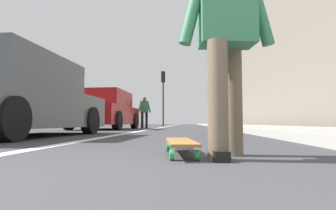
# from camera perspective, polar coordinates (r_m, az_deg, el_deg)

# --- Properties ---
(ground_plane) EXTENTS (80.00, 80.00, 0.00)m
(ground_plane) POSITION_cam_1_polar(r_m,az_deg,el_deg) (10.76, 3.02, -5.09)
(ground_plane) COLOR #38383D
(lane_stripe_white) EXTENTS (52.00, 0.16, 0.01)m
(lane_stripe_white) POSITION_cam_1_polar(r_m,az_deg,el_deg) (20.81, 0.26, -4.44)
(lane_stripe_white) COLOR silver
(lane_stripe_white) RESTS_ON ground
(sidewalk_curb) EXTENTS (52.00, 3.20, 0.12)m
(sidewalk_curb) POSITION_cam_1_polar(r_m,az_deg,el_deg) (18.99, 13.32, -4.23)
(sidewalk_curb) COLOR #9E9B93
(sidewalk_curb) RESTS_ON ground
(building_facade) EXTENTS (40.00, 1.20, 13.13)m
(building_facade) POSITION_cam_1_polar(r_m,az_deg,el_deg) (24.30, 18.17, 11.48)
(building_facade) COLOR slate
(building_facade) RESTS_ON ground
(skateboard) EXTENTS (0.86, 0.30, 0.11)m
(skateboard) POSITION_cam_1_polar(r_m,az_deg,el_deg) (2.16, 2.61, -7.94)
(skateboard) COLOR green
(skateboard) RESTS_ON ground
(skater_person) EXTENTS (0.48, 0.72, 1.64)m
(skater_person) POSITION_cam_1_polar(r_m,az_deg,el_deg) (2.14, 12.04, 15.05)
(skater_person) COLOR brown
(skater_person) RESTS_ON ground
(parked_car_near) EXTENTS (4.34, 2.12, 1.46)m
(parked_car_near) POSITION_cam_1_polar(r_m,az_deg,el_deg) (5.71, -29.44, 1.20)
(parked_car_near) COLOR #4C5156
(parked_car_near) RESTS_ON ground
(parked_car_mid) EXTENTS (4.14, 2.10, 1.50)m
(parked_car_mid) POSITION_cam_1_polar(r_m,az_deg,el_deg) (11.04, -13.02, -1.21)
(parked_car_mid) COLOR maroon
(parked_car_mid) RESTS_ON ground
(traffic_light) EXTENTS (0.33, 0.28, 4.09)m
(traffic_light) POSITION_cam_1_polar(r_m,az_deg,el_deg) (20.33, -1.01, 3.54)
(traffic_light) COLOR #2D2D2D
(traffic_light) RESTS_ON ground
(pedestrian_distant) EXTENTS (0.41, 0.64, 1.48)m
(pedestrian_distant) POSITION_cam_1_polar(r_m,az_deg,el_deg) (12.85, -4.96, -1.10)
(pedestrian_distant) COLOR black
(pedestrian_distant) RESTS_ON ground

